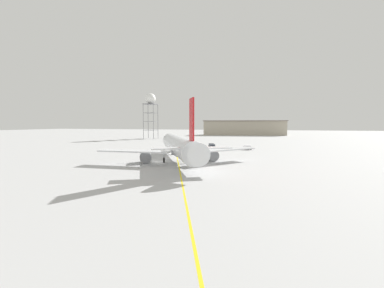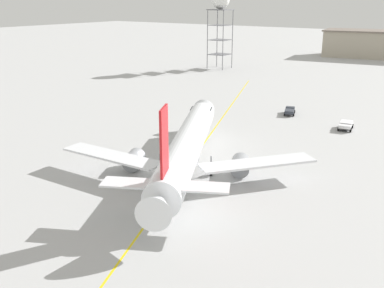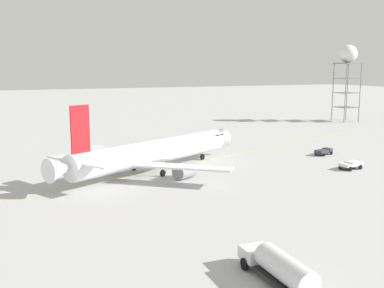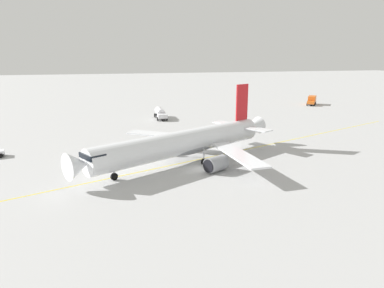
# 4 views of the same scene
# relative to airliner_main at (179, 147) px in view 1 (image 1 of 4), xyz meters

# --- Properties ---
(ground_plane) EXTENTS (600.00, 600.00, 0.00)m
(ground_plane) POSITION_rel_airliner_main_xyz_m (-4.76, -1.85, -3.23)
(ground_plane) COLOR #B2B2B2
(airliner_main) EXTENTS (30.06, 37.85, 12.33)m
(airliner_main) POSITION_rel_airliner_main_xyz_m (0.00, 0.00, 0.00)
(airliner_main) COLOR white
(airliner_main) RESTS_ON ground_plane
(pushback_tug_truck) EXTENTS (2.89, 4.40, 1.30)m
(pushback_tug_truck) POSITION_rel_airliner_main_xyz_m (11.50, 32.58, -2.43)
(pushback_tug_truck) COLOR #232326
(pushback_tug_truck) RESTS_ON ground_plane
(baggage_truck_truck) EXTENTS (3.09, 4.58, 1.22)m
(baggage_truck_truck) POSITION_rel_airliner_main_xyz_m (-0.99, 36.82, -2.51)
(baggage_truck_truck) COLOR #232326
(baggage_truck_truck) RESTS_ON ground_plane
(radar_tower) EXTENTS (6.75, 6.75, 24.58)m
(radar_tower) POSITION_rel_airliner_main_xyz_m (-45.18, 81.26, 17.06)
(radar_tower) COLOR slate
(radar_tower) RESTS_ON ground_plane
(terminal_shed) EXTENTS (59.81, 26.25, 10.41)m
(terminal_shed) POSITION_rel_airliner_main_xyz_m (-1.06, 142.51, 2.00)
(terminal_shed) COLOR #B2A893
(terminal_shed) RESTS_ON ground_plane
(taxiway_centreline) EXTENTS (49.36, 126.76, 0.01)m
(taxiway_centreline) POSITION_rel_airliner_main_xyz_m (-1.44, 2.89, -3.22)
(taxiway_centreline) COLOR yellow
(taxiway_centreline) RESTS_ON ground_plane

